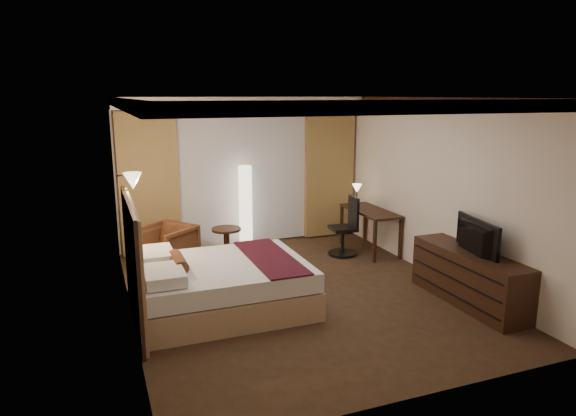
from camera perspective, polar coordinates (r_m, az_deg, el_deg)
name	(u,v)px	position (r m, az deg, el deg)	size (l,w,h in m)	color
floor	(298,293)	(7.33, 1.14, -9.45)	(4.50, 5.50, 0.01)	#322313
ceiling	(299,98)	(6.80, 1.24, 12.16)	(4.50, 5.50, 0.01)	white
back_wall	(242,172)	(9.51, -5.10, 4.04)	(4.50, 0.02, 2.70)	white
left_wall	(125,213)	(6.46, -17.65, -0.54)	(0.02, 5.50, 2.70)	white
right_wall	(437,189)	(8.05, 16.19, 2.06)	(0.02, 5.50, 2.70)	white
crown_molding	(299,102)	(6.80, 1.23, 11.65)	(4.50, 5.50, 0.12)	black
soffit	(245,103)	(9.17, -4.81, 11.58)	(4.50, 0.50, 0.20)	white
curtain_sheer	(244,178)	(9.45, -4.95, 3.38)	(2.48, 0.04, 2.45)	silver
curtain_left_drape	(149,184)	(9.07, -15.22, 2.61)	(1.00, 0.14, 2.45)	tan
curtain_right_drape	(329,173)	(9.99, 4.57, 3.88)	(1.00, 0.14, 2.45)	tan
wall_sconce	(133,181)	(7.11, -16.88, 2.89)	(0.24, 0.24, 0.24)	white
bed	(223,286)	(6.78, -7.23, -8.55)	(2.16, 1.69, 0.63)	white
headboard	(134,263)	(6.49, -16.78, -5.92)	(0.12, 1.99, 1.50)	#A1835E
armchair	(166,245)	(8.42, -13.38, -4.02)	(0.77, 0.72, 0.79)	#4E2A17
side_table	(227,244)	(8.76, -6.83, -3.96)	(0.50, 0.50, 0.54)	black
floor_lamp	(246,207)	(9.23, -4.74, 0.08)	(0.32, 0.32, 1.52)	white
desk	(370,230)	(9.25, 9.05, -2.47)	(0.55, 1.31, 0.75)	black
desk_lamp	(357,195)	(9.56, 7.65, 1.41)	(0.18, 0.18, 0.34)	#FFD899
office_chair	(343,226)	(8.91, 6.13, -2.03)	(0.50, 0.50, 1.03)	black
dresser	(469,277)	(7.30, 19.46, -7.28)	(0.50, 1.84, 0.72)	black
television	(471,231)	(7.10, 19.65, -2.47)	(0.97, 0.56, 0.13)	black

